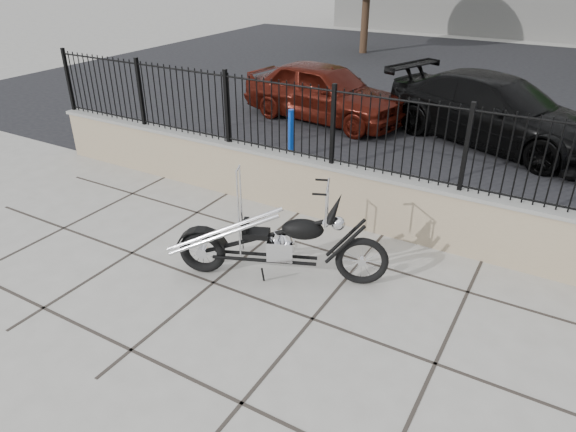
# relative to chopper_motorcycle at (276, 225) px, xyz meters

# --- Properties ---
(ground_plane) EXTENTS (90.00, 90.00, 0.00)m
(ground_plane) POSITION_rel_chopper_motorcycle_xyz_m (0.83, -0.55, -0.80)
(ground_plane) COLOR #99968E
(ground_plane) RESTS_ON ground
(parking_lot) EXTENTS (30.00, 30.00, 0.00)m
(parking_lot) POSITION_rel_chopper_motorcycle_xyz_m (0.83, 11.95, -0.80)
(parking_lot) COLOR black
(parking_lot) RESTS_ON ground
(retaining_wall) EXTENTS (14.00, 0.36, 0.96)m
(retaining_wall) POSITION_rel_chopper_motorcycle_xyz_m (0.83, 1.95, -0.32)
(retaining_wall) COLOR gray
(retaining_wall) RESTS_ON ground_plane
(iron_fence) EXTENTS (14.00, 0.08, 1.20)m
(iron_fence) POSITION_rel_chopper_motorcycle_xyz_m (0.83, 1.95, 0.76)
(iron_fence) COLOR black
(iron_fence) RESTS_ON retaining_wall
(chopper_motorcycle) EXTENTS (2.66, 1.46, 1.61)m
(chopper_motorcycle) POSITION_rel_chopper_motorcycle_xyz_m (0.00, 0.00, 0.00)
(chopper_motorcycle) COLOR black
(chopper_motorcycle) RESTS_ON ground_plane
(car_red) EXTENTS (4.54, 2.33, 1.48)m
(car_red) POSITION_rel_chopper_motorcycle_xyz_m (-2.67, 6.74, -0.07)
(car_red) COLOR #451109
(car_red) RESTS_ON parking_lot
(car_black) EXTENTS (5.57, 3.78, 1.50)m
(car_black) POSITION_rel_chopper_motorcycle_xyz_m (1.43, 7.06, -0.06)
(car_black) COLOR black
(car_black) RESTS_ON parking_lot
(bollard_a) EXTENTS (0.14, 0.14, 1.04)m
(bollard_a) POSITION_rel_chopper_motorcycle_xyz_m (-2.07, 3.99, -0.28)
(bollard_a) COLOR #0C30B6
(bollard_a) RESTS_ON ground_plane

